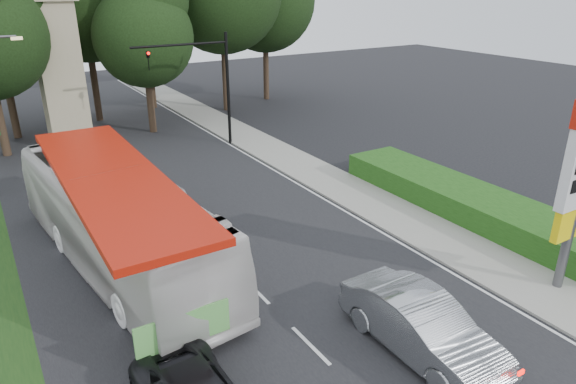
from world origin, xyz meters
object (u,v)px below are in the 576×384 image
monument (59,65)px  sedan_silver (421,326)px  traffic_signal_mast (208,75)px  transit_bus (117,221)px

monument → sedan_silver: bearing=-80.6°
traffic_signal_mast → monument: (-7.68, 6.00, 0.43)m
transit_bus → sedan_silver: transit_bus is taller
traffic_signal_mast → sedan_silver: (-3.09, -21.86, -3.78)m
transit_bus → sedan_silver: 11.34m
sedan_silver → monument: bearing=99.1°
traffic_signal_mast → transit_bus: (-9.18, -12.35, -2.79)m
monument → transit_bus: (-1.50, -18.35, -3.22)m
monument → sedan_silver: (4.59, -27.86, -4.21)m
traffic_signal_mast → sedan_silver: traffic_signal_mast is taller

